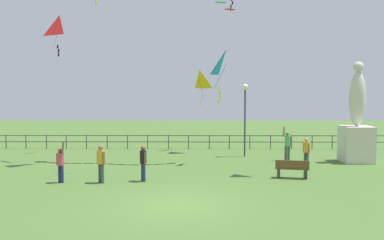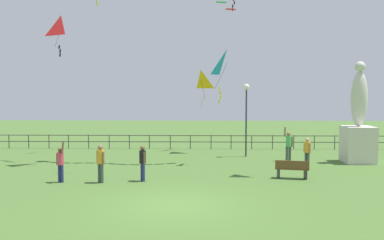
{
  "view_description": "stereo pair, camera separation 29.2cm",
  "coord_description": "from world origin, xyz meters",
  "px_view_note": "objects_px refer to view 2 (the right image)",
  "views": [
    {
      "loc": [
        0.66,
        -14.38,
        4.05
      ],
      "look_at": [
        0.45,
        5.87,
        2.57
      ],
      "focal_mm": 39.23,
      "sensor_mm": 36.0,
      "label": 1
    },
    {
      "loc": [
        0.96,
        -14.37,
        4.05
      ],
      "look_at": [
        0.45,
        5.87,
        2.57
      ],
      "focal_mm": 39.23,
      "sensor_mm": 36.0,
      "label": 2
    }
  ],
  "objects_px": {
    "statue_monument": "(358,130)",
    "kite_0": "(227,65)",
    "person_3": "(143,161)",
    "kite_5": "(201,81)",
    "kite_1": "(61,27)",
    "person_1": "(307,150)",
    "person_2": "(289,144)",
    "person_4": "(101,161)",
    "person_0": "(60,162)",
    "lamppost": "(246,104)",
    "park_bench": "(292,169)"
  },
  "relations": [
    {
      "from": "person_2",
      "to": "person_4",
      "type": "xyz_separation_m",
      "value": [
        -9.29,
        -5.74,
        -0.03
      ]
    },
    {
      "from": "person_3",
      "to": "person_0",
      "type": "bearing_deg",
      "value": -174.75
    },
    {
      "from": "statue_monument",
      "to": "kite_5",
      "type": "xyz_separation_m",
      "value": [
        -8.74,
        3.09,
        2.77
      ]
    },
    {
      "from": "lamppost",
      "to": "person_0",
      "type": "relative_size",
      "value": 2.44
    },
    {
      "from": "park_bench",
      "to": "kite_5",
      "type": "height_order",
      "value": "kite_5"
    },
    {
      "from": "park_bench",
      "to": "kite_0",
      "type": "xyz_separation_m",
      "value": [
        -2.79,
        3.45,
        4.88
      ]
    },
    {
      "from": "person_1",
      "to": "kite_5",
      "type": "relative_size",
      "value": 0.67
    },
    {
      "from": "kite_0",
      "to": "kite_1",
      "type": "relative_size",
      "value": 1.22
    },
    {
      "from": "person_0",
      "to": "person_2",
      "type": "relative_size",
      "value": 0.92
    },
    {
      "from": "person_2",
      "to": "lamppost",
      "type": "bearing_deg",
      "value": 145.33
    },
    {
      "from": "person_3",
      "to": "person_4",
      "type": "distance_m",
      "value": 1.82
    },
    {
      "from": "statue_monument",
      "to": "person_4",
      "type": "relative_size",
      "value": 3.36
    },
    {
      "from": "person_0",
      "to": "statue_monument",
      "type": "bearing_deg",
      "value": 20.05
    },
    {
      "from": "person_0",
      "to": "kite_1",
      "type": "xyz_separation_m",
      "value": [
        -1.82,
        5.9,
        6.66
      ]
    },
    {
      "from": "person_0",
      "to": "person_1",
      "type": "xyz_separation_m",
      "value": [
        11.62,
        3.79,
        -0.01
      ]
    },
    {
      "from": "person_3",
      "to": "kite_1",
      "type": "height_order",
      "value": "kite_1"
    },
    {
      "from": "park_bench",
      "to": "person_1",
      "type": "relative_size",
      "value": 1.0
    },
    {
      "from": "lamppost",
      "to": "kite_0",
      "type": "distance_m",
      "value": 3.8
    },
    {
      "from": "person_0",
      "to": "person_2",
      "type": "xyz_separation_m",
      "value": [
        11.05,
        5.71,
        0.08
      ]
    },
    {
      "from": "person_3",
      "to": "kite_1",
      "type": "xyz_separation_m",
      "value": [
        -5.36,
        5.58,
        6.65
      ]
    },
    {
      "from": "statue_monument",
      "to": "kite_0",
      "type": "xyz_separation_m",
      "value": [
        -7.36,
        -0.97,
        3.53
      ]
    },
    {
      "from": "statue_monument",
      "to": "lamppost",
      "type": "bearing_deg",
      "value": 162.86
    },
    {
      "from": "park_bench",
      "to": "person_3",
      "type": "height_order",
      "value": "person_3"
    },
    {
      "from": "park_bench",
      "to": "kite_5",
      "type": "relative_size",
      "value": 0.67
    },
    {
      "from": "person_1",
      "to": "person_2",
      "type": "xyz_separation_m",
      "value": [
        -0.58,
        1.92,
        0.09
      ]
    },
    {
      "from": "person_2",
      "to": "kite_1",
      "type": "xyz_separation_m",
      "value": [
        -12.86,
        0.19,
        6.58
      ]
    },
    {
      "from": "kite_0",
      "to": "kite_1",
      "type": "height_order",
      "value": "kite_1"
    },
    {
      "from": "person_4",
      "to": "kite_1",
      "type": "bearing_deg",
      "value": 121.11
    },
    {
      "from": "person_4",
      "to": "lamppost",
      "type": "bearing_deg",
      "value": 45.95
    },
    {
      "from": "person_0",
      "to": "kite_1",
      "type": "bearing_deg",
      "value": 107.11
    },
    {
      "from": "person_0",
      "to": "person_1",
      "type": "distance_m",
      "value": 12.23
    },
    {
      "from": "lamppost",
      "to": "park_bench",
      "type": "xyz_separation_m",
      "value": [
        1.44,
        -6.27,
        -2.73
      ]
    },
    {
      "from": "person_0",
      "to": "kite_1",
      "type": "distance_m",
      "value": 9.08
    },
    {
      "from": "kite_0",
      "to": "statue_monument",
      "type": "bearing_deg",
      "value": 7.48
    },
    {
      "from": "person_3",
      "to": "kite_5",
      "type": "bearing_deg",
      "value": 72.8
    },
    {
      "from": "person_1",
      "to": "kite_0",
      "type": "xyz_separation_m",
      "value": [
        -4.17,
        0.65,
        4.46
      ]
    },
    {
      "from": "kite_0",
      "to": "kite_5",
      "type": "bearing_deg",
      "value": 108.85
    },
    {
      "from": "park_bench",
      "to": "kite_1",
      "type": "xyz_separation_m",
      "value": [
        -12.06,
        4.91,
        7.09
      ]
    },
    {
      "from": "kite_1",
      "to": "person_4",
      "type": "bearing_deg",
      "value": -58.89
    },
    {
      "from": "person_1",
      "to": "person_4",
      "type": "relative_size",
      "value": 0.93
    },
    {
      "from": "person_2",
      "to": "statue_monument",
      "type": "bearing_deg",
      "value": -4.62
    },
    {
      "from": "person_2",
      "to": "kite_0",
      "type": "relative_size",
      "value": 0.7
    },
    {
      "from": "person_0",
      "to": "kite_5",
      "type": "bearing_deg",
      "value": 54.43
    },
    {
      "from": "kite_1",
      "to": "person_3",
      "type": "bearing_deg",
      "value": -46.13
    },
    {
      "from": "statue_monument",
      "to": "person_2",
      "type": "xyz_separation_m",
      "value": [
        -3.77,
        0.3,
        -0.84
      ]
    },
    {
      "from": "statue_monument",
      "to": "kite_0",
      "type": "relative_size",
      "value": 1.99
    },
    {
      "from": "person_2",
      "to": "kite_0",
      "type": "distance_m",
      "value": 5.79
    },
    {
      "from": "kite_1",
      "to": "statue_monument",
      "type": "bearing_deg",
      "value": -1.71
    },
    {
      "from": "person_0",
      "to": "person_3",
      "type": "distance_m",
      "value": 3.56
    },
    {
      "from": "statue_monument",
      "to": "person_4",
      "type": "bearing_deg",
      "value": -157.41
    }
  ]
}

